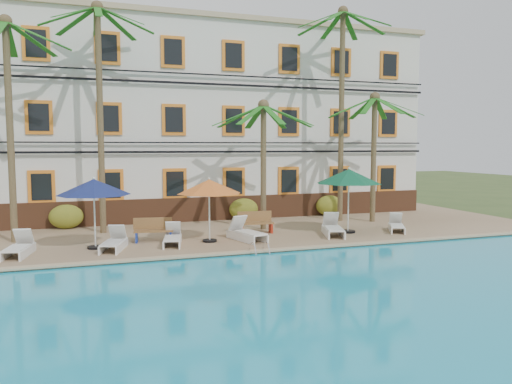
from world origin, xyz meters
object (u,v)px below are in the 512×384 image
object	(u,v)px
lounger_e	(333,228)
pool_ladder	(260,252)
palm_c	(263,143)
lounger_a	(19,248)
umbrella_red	(209,187)
lounger_d	(246,233)
bench_right	(256,222)
palm_b	(99,88)
umbrella_green	(349,177)
bench_left	(154,230)
palm_d	(342,88)
lounger_f	(397,226)
umbrella_blue	(94,187)
palm_a	(9,98)
palm_e	(374,136)
lounger_c	(173,238)
lounger_b	(114,242)

from	to	relation	value
lounger_e	pool_ladder	distance (m)	4.58
palm_c	lounger_a	bearing A→B (deg)	-165.45
umbrella_red	pool_ladder	world-z (taller)	umbrella_red
lounger_d	bench_right	world-z (taller)	lounger_d
palm_b	bench_right	bearing A→B (deg)	-19.48
lounger_e	pool_ladder	xyz separation A→B (m)	(-4.02, -2.18, -0.30)
palm_c	umbrella_green	size ratio (longest dim) A/B	2.04
palm_c	bench_left	distance (m)	6.26
umbrella_red	umbrella_green	xyz separation A→B (m)	(6.16, 0.11, 0.27)
umbrella_red	lounger_d	xyz separation A→B (m)	(1.46, -0.17, -1.85)
bench_left	pool_ladder	size ratio (longest dim) A/B	2.09
palm_d	pool_ladder	distance (m)	10.82
palm_c	lounger_f	distance (m)	6.89
palm_b	palm_c	bearing A→B (deg)	-11.09
palm_c	umbrella_blue	size ratio (longest dim) A/B	2.21
palm_b	bench_right	xyz separation A→B (m)	(6.21, -2.20, -5.68)
palm_c	lounger_f	xyz separation A→B (m)	(5.32, -2.48, -3.61)
umbrella_red	umbrella_green	bearing A→B (deg)	1.04
palm_a	bench_left	xyz separation A→B (m)	(5.14, -1.65, -5.07)
umbrella_red	bench_left	world-z (taller)	umbrella_red
palm_e	lounger_f	distance (m)	4.93
lounger_d	lounger_e	world-z (taller)	lounger_d
umbrella_red	lounger_a	world-z (taller)	umbrella_red
lounger_d	palm_d	bearing A→B (deg)	30.14
lounger_e	bench_right	xyz separation A→B (m)	(-2.86, 1.62, 0.17)
palm_b	lounger_e	xyz separation A→B (m)	(9.08, -3.82, -5.85)
lounger_d	lounger_f	bearing A→B (deg)	-1.17
lounger_c	lounger_b	bearing A→B (deg)	-173.80
bench_left	bench_right	world-z (taller)	same
palm_c	palm_d	size ratio (longest dim) A/B	0.55
palm_e	lounger_a	xyz separation A→B (m)	(-15.65, -2.95, -3.92)
umbrella_red	palm_a	bearing A→B (deg)	161.61
bench_left	lounger_e	bearing A→B (deg)	-8.24
palm_d	lounger_a	xyz separation A→B (m)	(-14.25, -3.71, -6.28)
lounger_b	umbrella_blue	bearing A→B (deg)	142.90
palm_c	lounger_e	world-z (taller)	palm_c
lounger_f	bench_right	distance (m)	6.20
lounger_d	lounger_a	bearing A→B (deg)	-178.65
umbrella_red	lounger_b	world-z (taller)	umbrella_red
palm_b	palm_d	world-z (taller)	palm_d
umbrella_green	lounger_c	distance (m)	7.93
lounger_b	lounger_f	size ratio (longest dim) A/B	1.10
bench_left	palm_d	bearing A→B (deg)	15.23
palm_a	lounger_b	xyz separation A→B (m)	(3.58, -2.78, -5.26)
palm_e	umbrella_green	size ratio (longest dim) A/B	2.24
bench_right	pool_ladder	size ratio (longest dim) A/B	2.07
palm_d	pool_ladder	size ratio (longest dim) A/B	14.11
palm_b	lounger_b	distance (m)	7.06
palm_e	umbrella_green	distance (m)	4.11
umbrella_blue	bench_right	xyz separation A→B (m)	(6.60, 1.23, -1.77)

